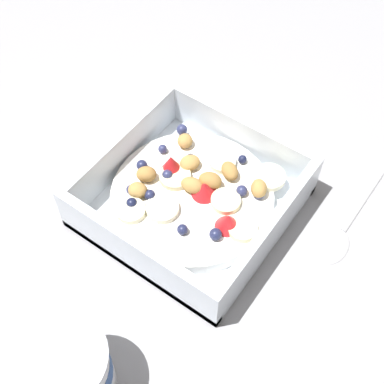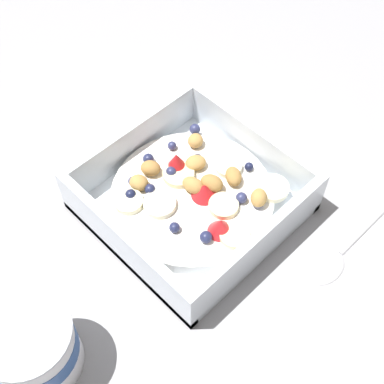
% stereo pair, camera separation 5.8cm
% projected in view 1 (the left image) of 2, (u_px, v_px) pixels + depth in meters
% --- Properties ---
extents(ground_plane, '(2.40, 2.40, 0.00)m').
position_uv_depth(ground_plane, '(176.00, 209.00, 0.60)').
color(ground_plane, '#9E9EA3').
extents(fruit_bowl, '(0.20, 0.20, 0.06)m').
position_uv_depth(fruit_bowl, '(193.00, 197.00, 0.59)').
color(fruit_bowl, white).
rests_on(fruit_bowl, ground).
extents(spoon, '(0.03, 0.17, 0.01)m').
position_uv_depth(spoon, '(345.00, 228.00, 0.58)').
color(spoon, silver).
rests_on(spoon, ground).
extents(yogurt_cup, '(0.08, 0.08, 0.08)m').
position_uv_depth(yogurt_cup, '(66.00, 372.00, 0.46)').
color(yogurt_cup, white).
rests_on(yogurt_cup, ground).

